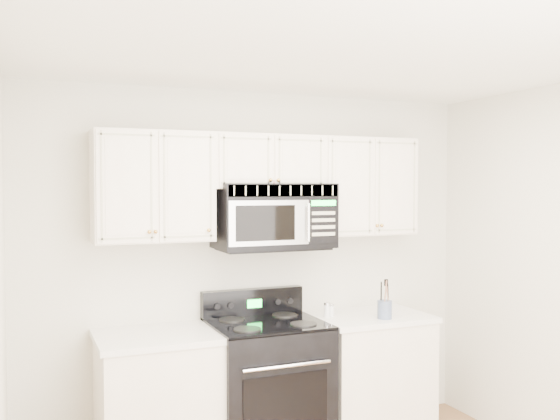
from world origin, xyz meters
TOP-DOWN VIEW (x-y plane):
  - room at (0.00, 0.00)m, footprint 3.51×3.51m
  - base_cabinet_left at (-0.80, 1.44)m, footprint 0.86×0.65m
  - base_cabinet_right at (0.80, 1.44)m, footprint 0.86×0.65m
  - range at (-0.05, 1.42)m, footprint 0.79×0.72m
  - upper_cabinets at (-0.00, 1.58)m, footprint 2.44×0.37m
  - microwave at (0.05, 1.53)m, footprint 0.85×0.47m
  - utensil_crock at (0.82, 1.26)m, footprint 0.11×0.11m
  - shaker_salt at (0.45, 1.47)m, footprint 0.05×0.05m
  - shaker_pepper at (0.49, 1.48)m, footprint 0.04×0.04m

SIDE VIEW (x-z plane):
  - base_cabinet_left at x=-0.80m, z-range -0.03..0.89m
  - base_cabinet_right at x=0.80m, z-range -0.03..0.89m
  - range at x=-0.05m, z-range -0.08..1.05m
  - shaker_pepper at x=0.49m, z-range 0.92..1.02m
  - shaker_salt at x=0.45m, z-range 0.92..1.03m
  - utensil_crock at x=0.82m, z-range 0.85..1.14m
  - room at x=0.00m, z-range 0.00..2.60m
  - microwave at x=0.05m, z-range 1.45..1.92m
  - upper_cabinets at x=0.00m, z-range 1.56..2.31m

